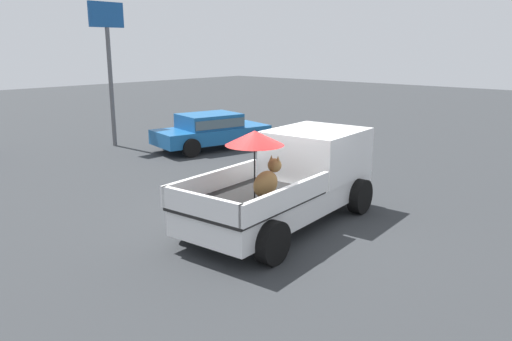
{
  "coord_description": "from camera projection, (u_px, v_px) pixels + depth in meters",
  "views": [
    {
      "loc": [
        -7.95,
        -6.44,
        3.76
      ],
      "look_at": [
        -0.04,
        0.72,
        1.1
      ],
      "focal_mm": 35.09,
      "sensor_mm": 36.0,
      "label": 1
    }
  ],
  "objects": [
    {
      "name": "pickup_truck_main",
      "position": [
        294.0,
        178.0,
        10.94
      ],
      "size": [
        5.2,
        2.61,
        2.21
      ],
      "rotation": [
        0.0,
        0.0,
        0.09
      ],
      "color": "black",
      "rests_on": "ground"
    },
    {
      "name": "motel_sign",
      "position": [
        108.0,
        47.0,
        18.55
      ],
      "size": [
        1.4,
        0.16,
        5.33
      ],
      "color": "#59595B",
      "rests_on": "ground"
    },
    {
      "name": "ground_plane",
      "position": [
        282.0,
        225.0,
        10.82
      ],
      "size": [
        80.0,
        80.0,
        0.0
      ],
      "primitive_type": "plane",
      "color": "#2D3033"
    },
    {
      "name": "parked_sedan_near",
      "position": [
        211.0,
        129.0,
        18.67
      ],
      "size": [
        4.58,
        2.65,
        1.33
      ],
      "rotation": [
        0.0,
        0.0,
        -0.21
      ],
      "color": "black",
      "rests_on": "ground"
    }
  ]
}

